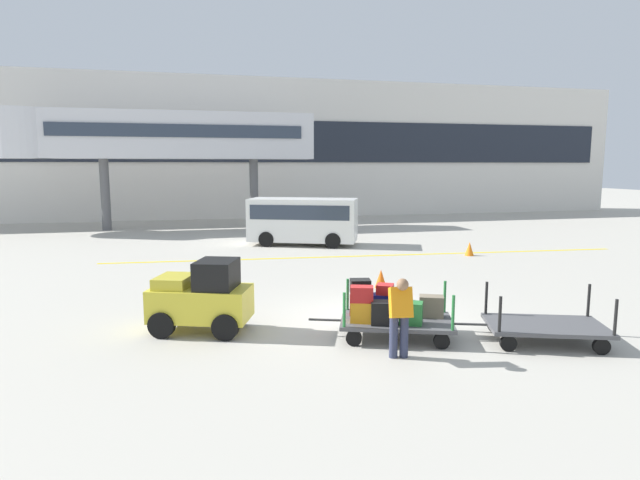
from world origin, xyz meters
TOP-DOWN VIEW (x-y plane):
  - ground_plane at (0.00, 0.00)m, footprint 120.00×120.00m
  - apron_lead_line at (3.05, 8.44)m, footprint 20.88×1.68m
  - terminal_building at (0.00, 25.98)m, footprint 56.27×2.51m
  - jet_bridge at (-6.13, 19.99)m, footprint 17.07×3.00m
  - baggage_tug at (-3.78, 0.04)m, footprint 2.35×1.80m
  - baggage_cart_lead at (0.02, -1.30)m, footprint 3.07×2.09m
  - baggage_cart_middle at (2.96, -2.36)m, footprint 3.07×2.09m
  - baggage_handler at (-0.26, -2.52)m, footprint 0.47×0.48m
  - shuttle_van at (0.95, 12.03)m, footprint 5.16×3.59m
  - safety_cone_near at (6.83, 7.57)m, footprint 0.36×0.36m
  - safety_cone_far at (1.41, 3.05)m, footprint 0.36×0.36m

SIDE VIEW (x-z plane):
  - ground_plane at x=0.00m, z-range 0.00..0.00m
  - apron_lead_line at x=3.05m, z-range 0.00..0.01m
  - safety_cone_near at x=6.83m, z-range 0.00..0.55m
  - safety_cone_far at x=1.41m, z-range 0.00..0.55m
  - baggage_cart_middle at x=2.96m, z-range -0.20..0.90m
  - baggage_cart_lead at x=0.02m, z-range -0.01..1.16m
  - baggage_tug at x=-3.78m, z-range -0.04..1.54m
  - baggage_handler at x=-0.26m, z-range 0.08..1.65m
  - shuttle_van at x=0.95m, z-range 0.19..2.28m
  - terminal_building at x=0.00m, z-range 0.01..9.44m
  - jet_bridge at x=-6.13m, z-range 1.91..8.46m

